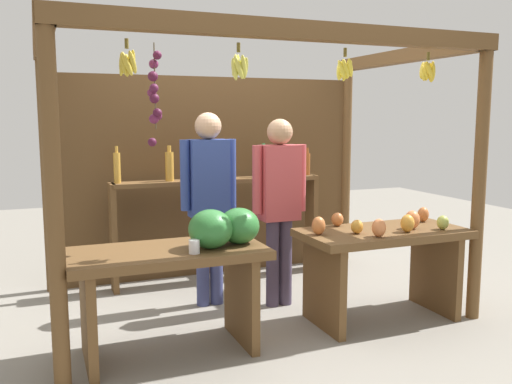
# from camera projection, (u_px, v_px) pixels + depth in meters

# --- Properties ---
(ground_plane) EXTENTS (12.00, 12.00, 0.00)m
(ground_plane) POSITION_uv_depth(u_px,v_px,m) (247.00, 303.00, 4.73)
(ground_plane) COLOR gray
(ground_plane) RESTS_ON ground
(market_stall) EXTENTS (3.22, 2.08, 2.20)m
(market_stall) POSITION_uv_depth(u_px,v_px,m) (229.00, 149.00, 4.95)
(market_stall) COLOR brown
(market_stall) RESTS_ON ground
(fruit_counter_left) EXTENTS (1.34, 0.64, 0.98)m
(fruit_counter_left) POSITION_uv_depth(u_px,v_px,m) (186.00, 263.00, 3.68)
(fruit_counter_left) COLOR brown
(fruit_counter_left) RESTS_ON ground
(fruit_counter_right) EXTENTS (1.30, 0.64, 0.87)m
(fruit_counter_right) POSITION_uv_depth(u_px,v_px,m) (383.00, 252.00, 4.29)
(fruit_counter_right) COLOR brown
(fruit_counter_right) RESTS_ON ground
(bottle_shelf_unit) EXTENTS (2.06, 0.22, 1.33)m
(bottle_shelf_unit) POSITION_uv_depth(u_px,v_px,m) (218.00, 201.00, 5.30)
(bottle_shelf_unit) COLOR brown
(bottle_shelf_unit) RESTS_ON ground
(vendor_man) EXTENTS (0.48, 0.22, 1.63)m
(vendor_man) POSITION_uv_depth(u_px,v_px,m) (209.00, 191.00, 4.57)
(vendor_man) COLOR #3E457B
(vendor_man) RESTS_ON ground
(vendor_woman) EXTENTS (0.48, 0.21, 1.58)m
(vendor_woman) POSITION_uv_depth(u_px,v_px,m) (279.00, 196.00, 4.56)
(vendor_woman) COLOR #43374D
(vendor_woman) RESTS_ON ground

